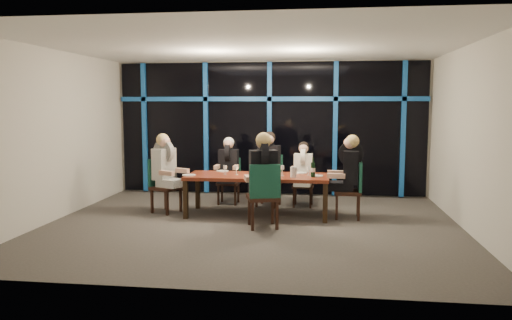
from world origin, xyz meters
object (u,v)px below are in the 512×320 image
object	(u,v)px
diner_far_left	(228,161)
diner_far_mid	(268,158)
chair_far_left	(229,178)
diner_end_right	(349,164)
chair_end_left	(162,182)
chair_near_mid	(264,192)
diner_end_left	(165,161)
chair_far_right	(303,181)
chair_far_mid	(270,177)
chair_end_right	(353,187)
diner_near_mid	(263,166)
water_pitcher	(293,172)
diner_far_right	(303,164)
wine_bottle	(313,169)
dining_table	(257,179)

from	to	relation	value
diner_far_left	diner_far_mid	bearing A→B (deg)	-7.31
chair_far_left	diner_end_right	xyz separation A→B (m)	(2.37, -1.08, 0.46)
chair_end_left	chair_near_mid	bearing A→B (deg)	-92.16
diner_far_left	diner_end_left	bearing A→B (deg)	-135.64
diner_end_right	chair_far_right	bearing A→B (deg)	-138.42
diner_far_left	diner_end_right	size ratio (longest dim) A/B	0.91
chair_far_mid	diner_far_mid	world-z (taller)	diner_far_mid
chair_end_right	diner_far_left	size ratio (longest dim) A/B	1.13
chair_near_mid	diner_near_mid	world-z (taller)	diner_near_mid
diner_near_mid	water_pitcher	distance (m)	0.85
chair_end_right	diner_end_left	xyz separation A→B (m)	(-3.48, 0.04, 0.40)
chair_end_right	diner_far_mid	distance (m)	1.89
diner_far_left	diner_far_right	world-z (taller)	diner_far_left
chair_far_mid	wine_bottle	size ratio (longest dim) A/B	2.88
chair_far_right	diner_far_mid	xyz separation A→B (m)	(-0.70, -0.13, 0.48)
chair_end_left	diner_far_left	size ratio (longest dim) A/B	1.12
wine_bottle	chair_far_mid	bearing A→B (deg)	129.85
diner_near_mid	chair_end_left	bearing A→B (deg)	-41.04
chair_far_left	diner_end_left	world-z (taller)	diner_end_left
chair_far_right	chair_end_right	distance (m)	1.37
chair_near_mid	diner_far_right	distance (m)	1.99
chair_near_mid	diner_far_mid	size ratio (longest dim) A/B	1.09
chair_far_left	chair_far_right	distance (m)	1.54
chair_far_right	wine_bottle	world-z (taller)	wine_bottle
chair_far_left	diner_end_right	bearing A→B (deg)	-23.71
chair_far_mid	diner_far_right	bearing A→B (deg)	6.76
dining_table	diner_end_right	distance (m)	1.67
chair_end_left	water_pitcher	bearing A→B (deg)	-71.40
diner_far_right	water_pitcher	world-z (taller)	diner_far_right
dining_table	diner_far_left	xyz separation A→B (m)	(-0.73, 0.98, 0.21)
chair_far_left	chair_far_mid	world-z (taller)	chair_far_mid
diner_far_left	chair_far_mid	bearing A→B (deg)	-1.48
chair_end_left	diner_far_right	size ratio (longest dim) A/B	1.18
diner_far_right	diner_end_left	world-z (taller)	diner_end_left
diner_end_right	wine_bottle	size ratio (longest dim) A/B	2.81
chair_far_mid	chair_end_left	size ratio (longest dim) A/B	1.00
chair_far_left	water_pitcher	xyz separation A→B (m)	(1.39, -1.27, 0.32)
diner_end_left	diner_far_mid	bearing A→B (deg)	-41.03
chair_end_left	chair_end_right	size ratio (longest dim) A/B	0.99
chair_end_right	diner_far_mid	size ratio (longest dim) A/B	1.03
dining_table	diner_end_right	world-z (taller)	diner_end_right
dining_table	diner_far_left	size ratio (longest dim) A/B	2.85
chair_end_left	wine_bottle	size ratio (longest dim) A/B	2.87
chair_far_mid	diner_far_mid	distance (m)	0.41
dining_table	chair_end_left	world-z (taller)	chair_end_left
dining_table	diner_near_mid	xyz separation A→B (m)	(0.21, -0.90, 0.35)
chair_far_mid	water_pitcher	world-z (taller)	chair_far_mid
dining_table	diner_end_left	bearing A→B (deg)	179.67
diner_far_mid	water_pitcher	bearing A→B (deg)	-52.95
diner_end_left	diner_far_right	bearing A→B (deg)	-46.10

